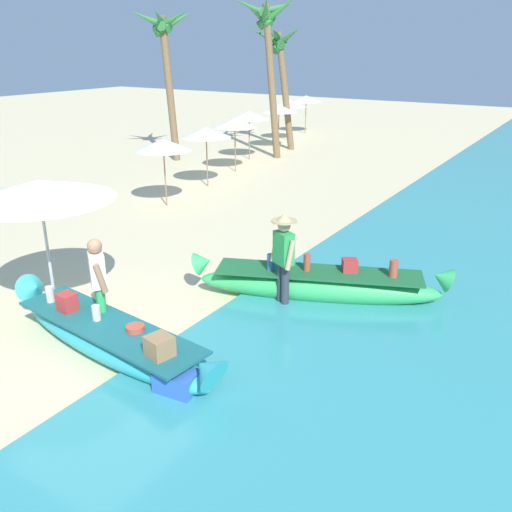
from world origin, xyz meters
name	(u,v)px	position (x,y,z in m)	size (l,w,h in m)	color
ground_plane	(92,333)	(0.00, 0.00, 0.00)	(80.00, 80.00, 0.00)	beige
boat_cyan_foreground	(109,338)	(0.75, -0.30, 0.29)	(4.46, 1.24, 0.81)	#33B2BC
boat_green_midground	(318,284)	(2.54, 3.04, 0.32)	(4.45, 2.33, 0.89)	#38B760
person_vendor_hatted	(283,254)	(2.13, 2.47, 1.00)	(0.58, 0.45, 1.73)	#333842
person_tourist_customer	(99,284)	(0.29, 0.01, 0.94)	(0.55, 0.48, 1.66)	green
patio_umbrella_large	(39,191)	(-0.99, 0.11, 2.19)	(2.38, 2.38, 2.36)	#B7B7BC
parasol_row_0	(163,145)	(-3.94, 6.34, 1.75)	(1.60, 1.60, 1.91)	#8E6B47
parasol_row_1	(206,132)	(-4.34, 8.82, 1.75)	(1.60, 1.60, 1.91)	#8E6B47
parasol_row_2	(235,123)	(-4.83, 11.14, 1.75)	(1.60, 1.60, 1.91)	#8E6B47
parasol_row_3	(249,115)	(-5.64, 13.32, 1.75)	(1.60, 1.60, 1.91)	#8E6B47
parasol_row_4	(279,109)	(-5.83, 15.98, 1.75)	(1.60, 1.60, 1.91)	#8E6B47
parasol_row_5	(290,103)	(-6.50, 18.16, 1.75)	(1.60, 1.60, 1.91)	#8E6B47
parasol_row_6	(306,99)	(-6.95, 20.70, 1.75)	(1.60, 1.60, 1.91)	#8E6B47
palm_tree_tall_inland	(280,53)	(-5.99, 16.28, 4.02)	(2.30, 2.40, 5.15)	brown
palm_tree_leaning_seaward	(268,30)	(-5.38, 14.27, 4.88)	(2.50, 2.74, 6.10)	brown
palm_tree_mid_cluster	(164,38)	(-8.37, 11.66, 4.58)	(2.62, 2.52, 5.67)	brown
cooler_box	(177,384)	(2.28, -0.57, 0.19)	(0.54, 0.39, 0.38)	blue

